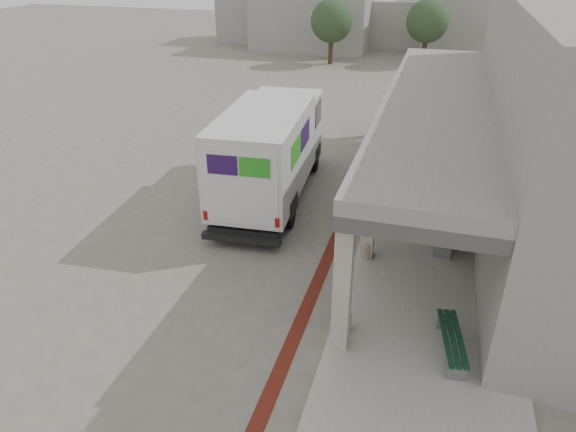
% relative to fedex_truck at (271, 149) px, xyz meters
% --- Properties ---
extents(ground, '(120.00, 120.00, 0.00)m').
position_rel_fedex_truck_xyz_m(ground, '(1.95, -3.83, -1.85)').
color(ground, '#676158').
rests_on(ground, ground).
extents(bike_lane_stripe, '(0.35, 40.00, 0.01)m').
position_rel_fedex_truck_xyz_m(bike_lane_stripe, '(2.95, -1.83, -1.85)').
color(bike_lane_stripe, '#5B1C12').
rests_on(bike_lane_stripe, ground).
extents(sidewalk, '(4.40, 28.00, 0.12)m').
position_rel_fedex_truck_xyz_m(sidewalk, '(5.95, -3.83, -1.79)').
color(sidewalk, gray).
rests_on(sidewalk, ground).
extents(transit_building, '(7.60, 17.00, 7.00)m').
position_rel_fedex_truck_xyz_m(transit_building, '(8.78, 0.67, 1.55)').
color(transit_building, gray).
rests_on(transit_building, ground).
extents(distant_backdrop, '(28.00, 10.00, 6.50)m').
position_rel_fedex_truck_xyz_m(distant_backdrop, '(-0.89, 32.06, 0.85)').
color(distant_backdrop, gray).
rests_on(distant_backdrop, ground).
extents(tree_left, '(3.20, 3.20, 4.80)m').
position_rel_fedex_truck_xyz_m(tree_left, '(-3.05, 24.17, 1.33)').
color(tree_left, '#38281C').
rests_on(tree_left, ground).
extents(tree_mid, '(3.20, 3.20, 4.80)m').
position_rel_fedex_truck_xyz_m(tree_mid, '(3.95, 26.17, 1.33)').
color(tree_mid, '#38281C').
rests_on(tree_mid, ground).
extents(tree_right, '(3.20, 3.20, 4.80)m').
position_rel_fedex_truck_xyz_m(tree_right, '(11.95, 25.17, 1.33)').
color(tree_right, '#38281C').
rests_on(tree_right, ground).
extents(fedex_truck, '(3.13, 8.32, 3.48)m').
position_rel_fedex_truck_xyz_m(fedex_truck, '(0.00, 0.00, 0.00)').
color(fedex_truck, black).
rests_on(fedex_truck, ground).
extents(bench, '(0.73, 2.00, 0.46)m').
position_rel_fedex_truck_xyz_m(bench, '(6.52, -6.89, -1.40)').
color(bench, gray).
rests_on(bench, sidewalk).
extents(bollard_near, '(0.36, 0.36, 0.54)m').
position_rel_fedex_truck_xyz_m(bollard_near, '(4.05, -6.75, -1.46)').
color(bollard_near, gray).
rests_on(bollard_near, sidewalk).
extents(bollard_far, '(0.39, 0.39, 0.58)m').
position_rel_fedex_truck_xyz_m(bollard_far, '(4.05, -3.40, -1.44)').
color(bollard_far, gray).
rests_on(bollard_far, sidewalk).
extents(utility_cabinet, '(0.60, 0.74, 1.13)m').
position_rel_fedex_truck_xyz_m(utility_cabinet, '(6.25, -2.51, -1.17)').
color(utility_cabinet, gray).
rests_on(utility_cabinet, sidewalk).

